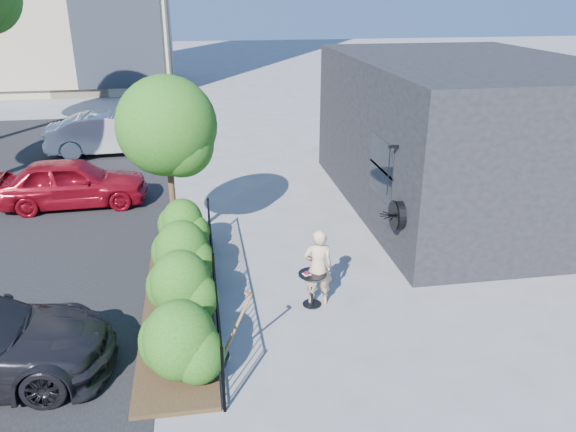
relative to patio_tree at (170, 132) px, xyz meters
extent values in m
plane|color=gray|center=(2.24, -2.76, -2.76)|extent=(120.00, 120.00, 0.00)
cube|color=black|center=(7.74, 1.74, -0.76)|extent=(6.00, 9.00, 4.00)
cube|color=black|center=(4.75, -0.36, -0.96)|extent=(0.04, 1.60, 1.40)
cube|color=black|center=(4.75, -0.36, -0.96)|extent=(0.05, 1.70, 0.06)
cylinder|color=black|center=(4.66, -1.86, -1.51)|extent=(0.18, 0.60, 0.60)
cylinder|color=black|center=(4.56, -1.86, -1.51)|extent=(0.03, 0.64, 0.64)
cube|color=black|center=(4.64, -1.36, -0.16)|extent=(0.25, 0.06, 0.06)
cylinder|color=black|center=(4.56, -1.36, -0.71)|extent=(0.02, 0.02, 1.05)
cylinder|color=black|center=(0.74, -5.76, -2.21)|extent=(0.05, 0.05, 1.10)
cylinder|color=black|center=(0.74, -2.76, -2.21)|extent=(0.05, 0.05, 1.10)
cylinder|color=black|center=(0.74, 0.24, -2.21)|extent=(0.05, 0.05, 1.10)
cube|color=black|center=(0.74, -2.76, -1.70)|extent=(0.03, 6.00, 0.03)
cube|color=black|center=(0.74, -2.76, -2.66)|extent=(0.03, 6.00, 0.03)
cylinder|color=black|center=(0.74, -5.66, -2.21)|extent=(0.02, 0.02, 1.04)
cylinder|color=black|center=(0.74, -5.46, -2.21)|extent=(0.02, 0.02, 1.04)
cylinder|color=black|center=(0.74, -5.26, -2.21)|extent=(0.02, 0.02, 1.04)
cylinder|color=black|center=(0.74, -5.06, -2.21)|extent=(0.02, 0.02, 1.04)
cylinder|color=black|center=(0.74, -4.86, -2.21)|extent=(0.02, 0.02, 1.04)
cylinder|color=black|center=(0.74, -4.66, -2.21)|extent=(0.02, 0.02, 1.04)
cylinder|color=black|center=(0.74, -4.46, -2.21)|extent=(0.02, 0.02, 1.04)
cylinder|color=black|center=(0.74, -4.26, -2.21)|extent=(0.02, 0.02, 1.04)
cylinder|color=black|center=(0.74, -4.06, -2.21)|extent=(0.02, 0.02, 1.04)
cylinder|color=black|center=(0.74, -3.86, -2.21)|extent=(0.02, 0.02, 1.04)
cylinder|color=black|center=(0.74, -3.66, -2.21)|extent=(0.02, 0.02, 1.04)
cylinder|color=black|center=(0.74, -3.46, -2.21)|extent=(0.02, 0.02, 1.04)
cylinder|color=black|center=(0.74, -3.26, -2.21)|extent=(0.02, 0.02, 1.04)
cylinder|color=black|center=(0.74, -3.06, -2.21)|extent=(0.02, 0.02, 1.04)
cylinder|color=black|center=(0.74, -2.86, -2.21)|extent=(0.02, 0.02, 1.04)
cylinder|color=black|center=(0.74, -2.66, -2.21)|extent=(0.02, 0.02, 1.04)
cylinder|color=black|center=(0.74, -2.46, -2.21)|extent=(0.02, 0.02, 1.04)
cylinder|color=black|center=(0.74, -2.26, -2.21)|extent=(0.02, 0.02, 1.04)
cylinder|color=black|center=(0.74, -2.06, -2.21)|extent=(0.02, 0.02, 1.04)
cylinder|color=black|center=(0.74, -1.86, -2.21)|extent=(0.02, 0.02, 1.04)
cylinder|color=black|center=(0.74, -1.66, -2.21)|extent=(0.02, 0.02, 1.04)
cylinder|color=black|center=(0.74, -1.46, -2.21)|extent=(0.02, 0.02, 1.04)
cylinder|color=black|center=(0.74, -1.26, -2.21)|extent=(0.02, 0.02, 1.04)
cylinder|color=black|center=(0.74, -1.06, -2.21)|extent=(0.02, 0.02, 1.04)
cylinder|color=black|center=(0.74, -0.86, -2.21)|extent=(0.02, 0.02, 1.04)
cylinder|color=black|center=(0.74, -0.66, -2.21)|extent=(0.02, 0.02, 1.04)
cylinder|color=black|center=(0.74, -0.46, -2.21)|extent=(0.02, 0.02, 1.04)
cylinder|color=black|center=(0.74, -0.26, -2.21)|extent=(0.02, 0.02, 1.04)
cylinder|color=black|center=(0.74, -0.06, -2.21)|extent=(0.02, 0.02, 1.04)
cylinder|color=black|center=(0.74, 0.14, -2.21)|extent=(0.02, 0.02, 1.04)
cube|color=#382616|center=(0.04, -2.76, -2.72)|extent=(1.30, 6.00, 0.08)
ellipsoid|color=#175012|center=(0.14, -4.96, -2.06)|extent=(1.10, 1.10, 1.24)
ellipsoid|color=#175012|center=(0.14, -3.36, -2.06)|extent=(1.10, 1.10, 1.24)
ellipsoid|color=#175012|center=(0.14, -1.86, -2.06)|extent=(1.10, 1.10, 1.24)
ellipsoid|color=#175012|center=(0.14, -0.46, -2.06)|extent=(1.10, 1.10, 1.24)
cylinder|color=#3F2B19|center=(-0.06, 0.04, -1.56)|extent=(0.14, 0.14, 2.40)
sphere|color=#175012|center=(-0.06, 0.04, 0.08)|extent=(2.20, 2.20, 2.20)
sphere|color=#175012|center=(0.24, -0.16, -0.25)|extent=(1.43, 1.43, 1.43)
cylinder|color=black|center=(2.57, -3.07, -2.10)|extent=(0.54, 0.54, 0.03)
cylinder|color=black|center=(2.57, -3.07, -2.43)|extent=(0.05, 0.05, 0.65)
cylinder|color=black|center=(2.57, -3.07, -2.75)|extent=(0.36, 0.36, 0.03)
cube|color=white|center=(2.46, -3.09, -2.08)|extent=(0.17, 0.17, 0.01)
cube|color=white|center=(2.69, -3.05, -2.08)|extent=(0.17, 0.17, 0.01)
torus|color=#530D1A|center=(2.46, -3.09, -2.06)|extent=(0.12, 0.12, 0.04)
torus|color=tan|center=(2.69, -3.05, -2.06)|extent=(0.12, 0.12, 0.04)
imported|color=#CFAB86|center=(2.69, -3.01, -1.99)|extent=(0.59, 0.41, 1.54)
cylinder|color=brown|center=(1.02, -4.67, -2.05)|extent=(0.53, 0.05, 1.13)
cube|color=gray|center=(0.84, -4.67, -2.67)|extent=(0.12, 0.17, 0.24)
cylinder|color=brown|center=(1.20, -4.67, -1.48)|extent=(0.10, 0.10, 0.07)
imported|color=maroon|center=(-2.93, 3.28, -2.08)|extent=(4.08, 1.76, 1.37)
imported|color=silver|center=(-2.51, 8.67, -2.01)|extent=(4.65, 1.84, 1.51)
camera|label=1|loc=(0.59, -12.27, 2.90)|focal=35.00mm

